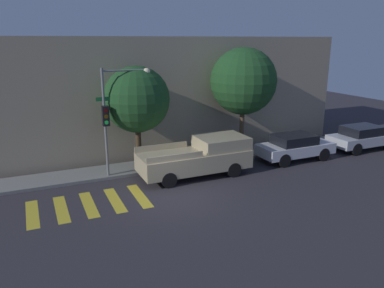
{
  "coord_description": "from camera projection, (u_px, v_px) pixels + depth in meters",
  "views": [
    {
      "loc": [
        -5.19,
        -13.45,
        6.39
      ],
      "look_at": [
        1.76,
        2.1,
        1.6
      ],
      "focal_mm": 35.0,
      "sensor_mm": 36.0,
      "label": 1
    }
  ],
  "objects": [
    {
      "name": "ground_plane",
      "position": [
        174.0,
        198.0,
        15.59
      ],
      "size": [
        60.0,
        60.0,
        0.0
      ],
      "primitive_type": "plane",
      "color": "#2D2B30"
    },
    {
      "name": "sidewalk",
      "position": [
        145.0,
        167.0,
        19.2
      ],
      "size": [
        26.0,
        1.86,
        0.14
      ],
      "primitive_type": "cube",
      "color": "slate",
      "rests_on": "ground"
    },
    {
      "name": "building_row",
      "position": [
        121.0,
        94.0,
        22.14
      ],
      "size": [
        26.0,
        6.0,
        6.53
      ],
      "primitive_type": "cube",
      "color": "gray",
      "rests_on": "ground"
    },
    {
      "name": "crosswalk",
      "position": [
        89.0,
        204.0,
        14.98
      ],
      "size": [
        4.65,
        2.6,
        0.0
      ],
      "color": "gold",
      "rests_on": "ground"
    },
    {
      "name": "traffic_light_pole",
      "position": [
        115.0,
        106.0,
        17.03
      ],
      "size": [
        2.58,
        0.56,
        5.17
      ],
      "color": "slate",
      "rests_on": "ground"
    },
    {
      "name": "pickup_truck",
      "position": [
        200.0,
        156.0,
        18.03
      ],
      "size": [
        5.34,
        2.12,
        1.8
      ],
      "color": "tan",
      "rests_on": "ground"
    },
    {
      "name": "sedan_near_corner",
      "position": [
        295.0,
        146.0,
        20.32
      ],
      "size": [
        4.21,
        1.79,
        1.42
      ],
      "color": "silver",
      "rests_on": "ground"
    },
    {
      "name": "sedan_middle",
      "position": [
        362.0,
        137.0,
        22.29
      ],
      "size": [
        4.21,
        1.81,
        1.43
      ],
      "color": "#B7BABF",
      "rests_on": "ground"
    },
    {
      "name": "tree_near_corner",
      "position": [
        137.0,
        100.0,
        18.11
      ],
      "size": [
        3.23,
        3.23,
        5.19
      ],
      "color": "#42301E",
      "rests_on": "ground"
    },
    {
      "name": "tree_midblock",
      "position": [
        243.0,
        81.0,
        20.3
      ],
      "size": [
        3.63,
        3.63,
        6.0
      ],
      "color": "brown",
      "rests_on": "ground"
    }
  ]
}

